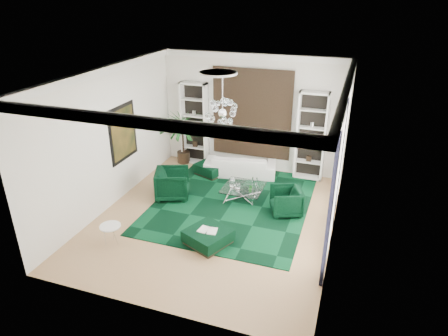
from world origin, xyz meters
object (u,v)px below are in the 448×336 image
at_px(coffee_table, 243,193).
at_px(ottoman_front, 208,237).
at_px(sofa, 240,165).
at_px(side_table, 111,235).
at_px(armchair_left, 172,184).
at_px(ottoman_side, 212,169).
at_px(armchair_right, 286,201).
at_px(palm, 182,130).

distance_m(coffee_table, ottoman_front, 2.41).
xyz_separation_m(sofa, side_table, (-1.78, -4.70, -0.09)).
xyz_separation_m(sofa, coffee_table, (0.56, -1.56, -0.14)).
bearing_deg(armchair_left, ottoman_front, -156.73).
relative_size(sofa, ottoman_side, 2.66).
height_order(sofa, coffee_table, sofa).
xyz_separation_m(coffee_table, ottoman_front, (-0.16, -2.40, -0.01)).
xyz_separation_m(ottoman_side, side_table, (-0.88, -4.42, 0.05)).
relative_size(armchair_left, armchair_right, 1.16).
distance_m(coffee_table, palm, 3.48).
distance_m(armchair_left, palm, 2.67).
height_order(armchair_left, coffee_table, armchair_left).
bearing_deg(armchair_right, armchair_left, -108.43).
xyz_separation_m(sofa, ottoman_front, (0.41, -3.97, -0.15)).
distance_m(ottoman_side, ottoman_front, 3.92).
xyz_separation_m(ottoman_side, ottoman_front, (1.30, -3.70, -0.01)).
bearing_deg(ottoman_side, palm, 154.30).
xyz_separation_m(armchair_right, side_table, (-3.65, -2.75, -0.13)).
distance_m(sofa, palm, 2.36).
height_order(armchair_left, armchair_right, armchair_left).
height_order(ottoman_side, side_table, side_table).
bearing_deg(ottoman_front, palm, 120.87).
distance_m(ottoman_front, palm, 5.12).
bearing_deg(sofa, armchair_right, 123.88).
bearing_deg(coffee_table, palm, 145.15).
bearing_deg(ottoman_side, ottoman_front, -70.58).
bearing_deg(ottoman_side, side_table, -101.22).
height_order(armchair_left, ottoman_side, armchair_left).
height_order(armchair_right, ottoman_front, armchair_right).
xyz_separation_m(side_table, palm, (-0.39, 5.04, 0.96)).
distance_m(side_table, palm, 5.14).
distance_m(sofa, ottoman_front, 3.99).
xyz_separation_m(sofa, armchair_right, (1.88, -1.95, 0.04)).
relative_size(coffee_table, ottoman_front, 1.22).
bearing_deg(sofa, armchair_left, 46.14).
bearing_deg(ottoman_front, ottoman_side, 109.42).
relative_size(armchair_right, side_table, 1.64).
bearing_deg(ottoman_front, armchair_left, 134.26).
relative_size(sofa, side_table, 4.59).
bearing_deg(palm, ottoman_side, -25.70).
bearing_deg(armchair_right, coffee_table, -127.49).
relative_size(sofa, palm, 0.95).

